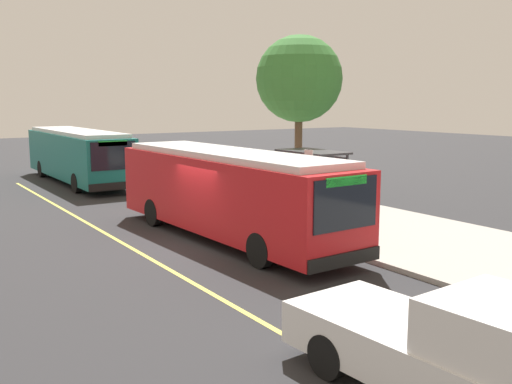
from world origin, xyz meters
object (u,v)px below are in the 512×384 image
route_sign_post (309,178)px  waiting_bench (313,200)px  transit_bus_second (77,154)px  pickup_truck (460,354)px  pedestrian_commuter (349,204)px  transit_bus_main (229,191)px

route_sign_post → waiting_bench: bearing=138.5°
transit_bus_second → pickup_truck: (27.31, -2.39, -0.76)m
pedestrian_commuter → route_sign_post: bearing=-137.2°
route_sign_post → pedestrian_commuter: bearing=42.8°
transit_bus_second → waiting_bench: transit_bus_second is taller
pickup_truck → route_sign_post: 11.47m
waiting_bench → route_sign_post: (2.59, -2.29, 1.32)m
transit_bus_second → route_sign_post: (17.14, 2.82, 0.34)m
pickup_truck → route_sign_post: route_sign_post is taller
pedestrian_commuter → transit_bus_second: bearing=-168.3°
transit_bus_second → pedestrian_commuter: size_ratio=7.07×
transit_bus_second → pickup_truck: bearing=-5.0°
transit_bus_main → pedestrian_commuter: size_ratio=6.59×
pedestrian_commuter → waiting_bench: bearing=159.3°
transit_bus_main → pickup_truck: bearing=-13.3°
waiting_bench → transit_bus_main: bearing=-71.8°
waiting_bench → pedestrian_commuter: size_ratio=0.95×
route_sign_post → pedestrian_commuter: 1.61m
pickup_truck → pedestrian_commuter: bearing=146.2°
waiting_bench → transit_bus_second: bearing=-160.7°
waiting_bench → route_sign_post: 3.70m
route_sign_post → pedestrian_commuter: route_sign_post is taller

